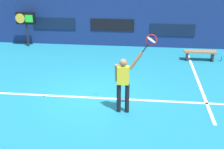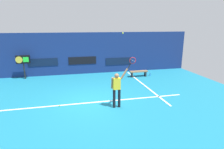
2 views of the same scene
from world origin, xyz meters
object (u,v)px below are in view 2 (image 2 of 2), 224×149
(tennis_player, at_px, (117,87))
(tennis_ball, at_px, (123,33))
(tennis_racket, at_px, (132,61))
(scoreboard_clock, at_px, (23,61))
(court_bench, at_px, (139,72))
(water_bottle, at_px, (150,74))
(spare_ball, at_px, (60,106))

(tennis_player, height_order, tennis_ball, tennis_ball)
(tennis_racket, relative_size, tennis_ball, 8.81)
(tennis_player, bearing_deg, tennis_ball, -24.78)
(tennis_player, distance_m, scoreboard_clock, 8.31)
(tennis_player, bearing_deg, court_bench, 58.95)
(tennis_racket, bearing_deg, tennis_player, 179.67)
(tennis_player, bearing_deg, tennis_racket, -0.33)
(tennis_racket, bearing_deg, tennis_ball, -168.80)
(water_bottle, bearing_deg, tennis_ball, -126.27)
(tennis_racket, xyz_separation_m, scoreboard_clock, (-6.10, 6.34, -0.87))
(tennis_racket, height_order, spare_ball, tennis_racket)
(tennis_player, distance_m, spare_ball, 2.97)
(spare_ball, bearing_deg, court_bench, 36.89)
(court_bench, height_order, water_bottle, court_bench)
(spare_ball, bearing_deg, tennis_ball, -15.97)
(tennis_ball, bearing_deg, court_bench, 61.36)
(scoreboard_clock, height_order, spare_ball, scoreboard_clock)
(tennis_player, distance_m, water_bottle, 6.50)
(tennis_racket, bearing_deg, spare_ball, 167.87)
(court_bench, xyz_separation_m, water_bottle, (0.97, 0.00, -0.22))
(tennis_ball, height_order, scoreboard_clock, tennis_ball)
(scoreboard_clock, bearing_deg, water_bottle, -7.84)
(tennis_player, height_order, scoreboard_clock, tennis_player)
(court_bench, distance_m, spare_ball, 7.18)
(tennis_racket, relative_size, court_bench, 0.43)
(tennis_ball, xyz_separation_m, water_bottle, (3.78, 5.15, -3.40))
(tennis_player, xyz_separation_m, water_bottle, (4.00, 5.04, -0.89))
(tennis_racket, height_order, court_bench, tennis_racket)
(tennis_player, relative_size, tennis_ball, 28.24)
(tennis_ball, xyz_separation_m, scoreboard_clock, (-5.60, 6.44, -2.15))
(tennis_player, bearing_deg, scoreboard_clock, 130.31)
(spare_ball, bearing_deg, water_bottle, 32.71)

